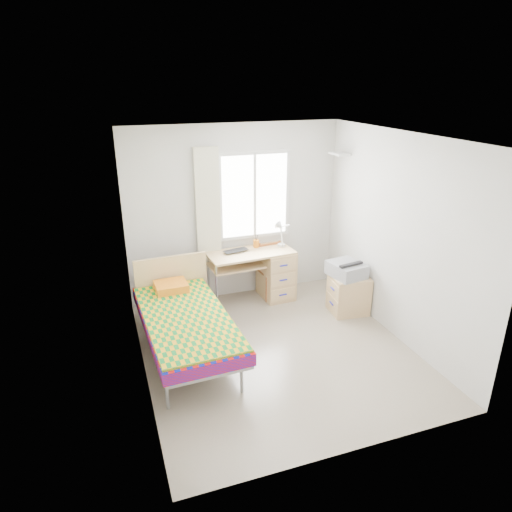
{
  "coord_description": "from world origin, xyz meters",
  "views": [
    {
      "loc": [
        -1.85,
        -4.5,
        3.17
      ],
      "look_at": [
        -0.09,
        0.55,
        1.08
      ],
      "focal_mm": 32.0,
      "sensor_mm": 36.0,
      "label": 1
    }
  ],
  "objects": [
    {
      "name": "window",
      "position": [
        0.3,
        1.73,
        1.55
      ],
      "size": [
        1.1,
        0.04,
        1.3
      ],
      "color": "white",
      "rests_on": "wall_back"
    },
    {
      "name": "wall_right",
      "position": [
        1.6,
        0.0,
        1.3
      ],
      "size": [
        0.0,
        3.5,
        3.5
      ],
      "primitive_type": "plane",
      "rotation": [
        1.57,
        0.0,
        -1.57
      ],
      "color": "silver",
      "rests_on": "ground"
    },
    {
      "name": "printer",
      "position": [
        1.3,
        0.66,
        0.66
      ],
      "size": [
        0.49,
        0.55,
        0.21
      ],
      "rotation": [
        0.0,
        0.0,
        0.17
      ],
      "color": "#9D9FA5",
      "rests_on": "cabinet"
    },
    {
      "name": "task_lamp",
      "position": [
        0.59,
        1.39,
        1.07
      ],
      "size": [
        0.24,
        0.33,
        0.45
      ],
      "rotation": [
        0.0,
        0.0,
        0.35
      ],
      "color": "white",
      "rests_on": "desk"
    },
    {
      "name": "ceiling",
      "position": [
        0.0,
        0.0,
        2.6
      ],
      "size": [
        3.5,
        3.5,
        0.0
      ],
      "primitive_type": "plane",
      "rotation": [
        3.14,
        0.0,
        0.0
      ],
      "color": "white",
      "rests_on": "wall_back"
    },
    {
      "name": "book",
      "position": [
        -0.03,
        1.4,
        0.59
      ],
      "size": [
        0.26,
        0.29,
        0.02
      ],
      "primitive_type": "imported",
      "rotation": [
        0.0,
        0.0,
        0.41
      ],
      "color": "gray",
      "rests_on": "desk"
    },
    {
      "name": "wall_back",
      "position": [
        0.0,
        1.75,
        1.3
      ],
      "size": [
        3.2,
        0.0,
        3.2
      ],
      "primitive_type": "plane",
      "rotation": [
        1.57,
        0.0,
        0.0
      ],
      "color": "silver",
      "rests_on": "ground"
    },
    {
      "name": "curtain",
      "position": [
        -0.42,
        1.68,
        1.45
      ],
      "size": [
        0.35,
        0.05,
        1.7
      ],
      "primitive_type": "cube",
      "color": "beige",
      "rests_on": "wall_back"
    },
    {
      "name": "pen_cup",
      "position": [
        0.28,
        1.6,
        0.84
      ],
      "size": [
        0.09,
        0.09,
        0.11
      ],
      "primitive_type": "cylinder",
      "rotation": [
        0.0,
        0.0,
        0.07
      ],
      "color": "orange",
      "rests_on": "desk"
    },
    {
      "name": "floor",
      "position": [
        0.0,
        0.0,
        0.0
      ],
      "size": [
        3.5,
        3.5,
        0.0
      ],
      "primitive_type": "plane",
      "color": "#BCAD93",
      "rests_on": "ground"
    },
    {
      "name": "bed",
      "position": [
        -1.06,
        0.39,
        0.44
      ],
      "size": [
        1.07,
        2.14,
        0.91
      ],
      "rotation": [
        0.0,
        0.0,
        0.04
      ],
      "color": "#95979D",
      "rests_on": "floor"
    },
    {
      "name": "laptop",
      "position": [
        -0.06,
        1.45,
        0.8
      ],
      "size": [
        0.41,
        0.31,
        0.03
      ],
      "primitive_type": "imported",
      "rotation": [
        0.0,
        0.0,
        0.2
      ],
      "color": "black",
      "rests_on": "desk"
    },
    {
      "name": "cabinet",
      "position": [
        1.34,
        0.63,
        0.28
      ],
      "size": [
        0.56,
        0.5,
        0.55
      ],
      "rotation": [
        0.0,
        0.0,
        -0.11
      ],
      "color": "#DDB871",
      "rests_on": "floor"
    },
    {
      "name": "desk",
      "position": [
        0.47,
        1.43,
        0.43
      ],
      "size": [
        1.29,
        0.66,
        0.79
      ],
      "rotation": [
        0.0,
        0.0,
        0.07
      ],
      "color": "tan",
      "rests_on": "floor"
    },
    {
      "name": "chair",
      "position": [
        0.51,
        1.5,
        0.48
      ],
      "size": [
        0.4,
        0.4,
        0.85
      ],
      "rotation": [
        0.0,
        0.0,
        0.09
      ],
      "color": "brown",
      "rests_on": "floor"
    },
    {
      "name": "wall_left",
      "position": [
        -1.6,
        0.0,
        1.3
      ],
      "size": [
        0.0,
        3.5,
        3.5
      ],
      "primitive_type": "plane",
      "rotation": [
        1.57,
        0.0,
        1.57
      ],
      "color": "silver",
      "rests_on": "ground"
    },
    {
      "name": "floating_shelf",
      "position": [
        1.49,
        1.4,
        2.15
      ],
      "size": [
        0.2,
        0.32,
        0.03
      ],
      "primitive_type": "cube",
      "color": "white",
      "rests_on": "wall_right"
    }
  ]
}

